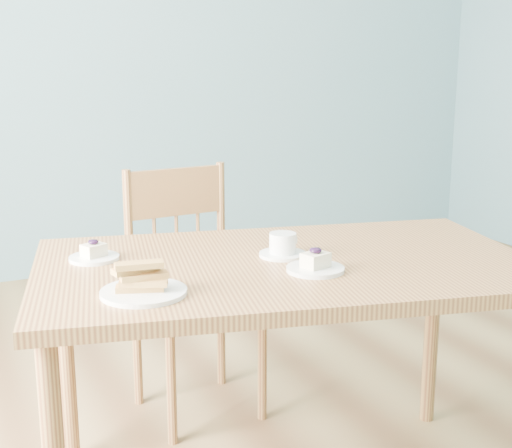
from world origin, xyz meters
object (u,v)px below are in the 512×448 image
object	(u,v)px
dining_table	(285,286)
coffee_cup	(283,246)
dining_chair	(192,290)
cheesecake_plate_near	(315,265)
cheesecake_plate_far	(94,255)
biscotti_plate	(143,284)

from	to	relation	value
dining_table	coffee_cup	world-z (taller)	coffee_cup
dining_chair	coffee_cup	xyz separation A→B (m)	(0.06, -0.60, 0.31)
cheesecake_plate_near	cheesecake_plate_far	size ratio (longest dim) A/B	1.11
cheesecake_plate_near	cheesecake_plate_far	world-z (taller)	cheesecake_plate_near
dining_table	cheesecake_plate_near	bearing A→B (deg)	-65.80
cheesecake_plate_near	coffee_cup	size ratio (longest dim) A/B	1.15
cheesecake_plate_near	coffee_cup	xyz separation A→B (m)	(-0.01, 0.17, 0.01)
biscotti_plate	cheesecake_plate_far	bearing A→B (deg)	96.26
dining_table	dining_chair	bearing A→B (deg)	106.86
cheesecake_plate_far	dining_chair	bearing A→B (deg)	42.66
coffee_cup	biscotti_plate	xyz separation A→B (m)	(-0.46, -0.16, -0.00)
biscotti_plate	coffee_cup	bearing A→B (deg)	18.84
cheesecake_plate_near	biscotti_plate	size ratio (longest dim) A/B	0.74
cheesecake_plate_far	cheesecake_plate_near	bearing A→B (deg)	-35.60
coffee_cup	biscotti_plate	distance (m)	0.49
dining_chair	cheesecake_plate_far	xyz separation A→B (m)	(-0.44, -0.40, 0.29)
dining_table	cheesecake_plate_far	distance (m)	0.55
dining_table	biscotti_plate	xyz separation A→B (m)	(-0.44, -0.11, 0.10)
coffee_cup	biscotti_plate	world-z (taller)	biscotti_plate
dining_chair	biscotti_plate	bearing A→B (deg)	-121.65
cheesecake_plate_far	coffee_cup	world-z (taller)	coffee_cup
dining_chair	dining_table	bearing A→B (deg)	-89.82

